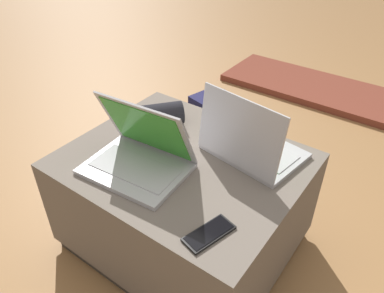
# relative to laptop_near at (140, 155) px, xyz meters

# --- Properties ---
(ground_plane) EXTENTS (14.00, 14.00, 0.00)m
(ground_plane) POSITION_rel_laptop_near_xyz_m (0.09, 0.12, -0.48)
(ground_plane) COLOR #9E7042
(ottoman) EXTENTS (0.81, 0.67, 0.43)m
(ottoman) POSITION_rel_laptop_near_xyz_m (0.09, 0.12, -0.26)
(ottoman) COLOR #3D3832
(ottoman) RESTS_ON ground_plane
(laptop_near) EXTENTS (0.35, 0.28, 0.24)m
(laptop_near) POSITION_rel_laptop_near_xyz_m (0.00, 0.00, 0.00)
(laptop_near) COLOR #B7B7BC
(laptop_near) RESTS_ON ottoman
(laptop_far) EXTENTS (0.36, 0.29, 0.25)m
(laptop_far) POSITION_rel_laptop_near_xyz_m (0.27, 0.27, 0.00)
(laptop_far) COLOR #B7B7BC
(laptop_far) RESTS_ON ottoman
(cell_phone) EXTENTS (0.10, 0.16, 0.01)m
(cell_phone) POSITION_rel_laptop_near_xyz_m (0.36, -0.11, -0.05)
(cell_phone) COLOR black
(cell_phone) RESTS_ON ottoman
(backpack) EXTENTS (0.34, 0.28, 0.47)m
(backpack) POSITION_rel_laptop_near_xyz_m (-0.03, 0.59, -0.28)
(backpack) COLOR #23234C
(backpack) RESTS_ON ground_plane
(wrist_brace) EXTENTS (0.17, 0.18, 0.09)m
(wrist_brace) POSITION_rel_laptop_near_xyz_m (-0.11, 0.25, -0.01)
(wrist_brace) COLOR black
(wrist_brace) RESTS_ON ottoman
(fireplace_hearth) EXTENTS (1.40, 0.50, 0.04)m
(fireplace_hearth) POSITION_rel_laptop_near_xyz_m (0.09, 1.74, -0.45)
(fireplace_hearth) COLOR brown
(fireplace_hearth) RESTS_ON ground_plane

